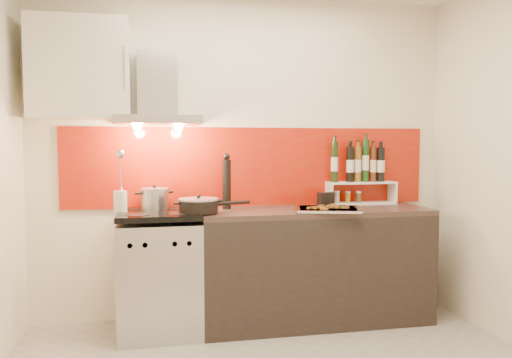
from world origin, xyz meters
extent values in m
cube|color=silver|center=(0.00, 1.40, 1.30)|extent=(3.40, 0.02, 2.60)
cube|color=#9F2908|center=(0.05, 1.39, 1.22)|extent=(3.00, 0.02, 0.64)
cube|color=#B7B7BA|center=(-0.70, 1.10, 0.42)|extent=(0.60, 0.60, 0.84)
cube|color=black|center=(-0.70, 0.81, 0.33)|extent=(0.50, 0.02, 0.40)
cube|color=#B7B7BA|center=(-0.70, 0.81, 0.72)|extent=(0.56, 0.02, 0.12)
cube|color=#FF190C|center=(-0.70, 0.81, 0.72)|extent=(0.10, 0.01, 0.04)
cube|color=black|center=(-0.70, 1.10, 0.89)|extent=(0.60, 0.60, 0.04)
cube|color=black|center=(0.50, 1.10, 0.43)|extent=(1.80, 0.60, 0.86)
cube|color=#31221E|center=(0.50, 1.10, 0.88)|extent=(1.80, 0.60, 0.04)
cube|color=#B7B7BA|center=(-0.70, 1.15, 1.58)|extent=(0.62, 0.50, 0.06)
cube|color=#B7B7BA|center=(-0.70, 1.30, 1.86)|extent=(0.30, 0.18, 0.50)
sphere|color=#FFD18C|center=(-0.85, 1.15, 1.54)|extent=(0.07, 0.07, 0.07)
sphere|color=#FFD18C|center=(-0.55, 1.15, 1.54)|extent=(0.07, 0.07, 0.07)
cube|color=beige|center=(-1.25, 1.22, 1.95)|extent=(0.70, 0.35, 0.72)
cylinder|color=#B7B7BA|center=(-0.73, 1.25, 0.98)|extent=(0.21, 0.21, 0.15)
cylinder|color=#99999E|center=(-0.73, 1.25, 1.06)|extent=(0.22, 0.22, 0.01)
sphere|color=black|center=(-0.73, 1.25, 1.08)|extent=(0.03, 0.03, 0.03)
cylinder|color=black|center=(-0.42, 0.98, 0.95)|extent=(0.29, 0.29, 0.09)
cylinder|color=#99999E|center=(-0.42, 0.98, 1.01)|extent=(0.29, 0.29, 0.01)
sphere|color=black|center=(-0.42, 0.98, 1.03)|extent=(0.03, 0.03, 0.03)
cylinder|color=black|center=(-0.15, 1.07, 0.96)|extent=(0.27, 0.11, 0.03)
cylinder|color=silver|center=(-0.98, 1.14, 0.98)|extent=(0.10, 0.10, 0.16)
cylinder|color=silver|center=(-0.97, 1.14, 1.19)|extent=(0.01, 0.08, 0.30)
sphere|color=silver|center=(-0.97, 1.07, 1.34)|extent=(0.07, 0.07, 0.07)
cylinder|color=black|center=(-0.18, 1.20, 1.09)|extent=(0.07, 0.07, 0.39)
sphere|color=black|center=(-0.18, 1.20, 1.31)|extent=(0.05, 0.05, 0.05)
cube|color=white|center=(0.98, 1.30, 0.91)|extent=(0.59, 0.16, 0.01)
cube|color=white|center=(0.69, 1.30, 0.99)|extent=(0.01, 0.16, 0.17)
cube|color=white|center=(1.26, 1.30, 0.99)|extent=(0.02, 0.16, 0.17)
cube|color=white|center=(0.98, 1.30, 1.08)|extent=(0.59, 0.16, 0.02)
cylinder|color=black|center=(0.73, 1.30, 1.26)|extent=(0.06, 0.06, 0.33)
cylinder|color=black|center=(0.87, 1.30, 1.24)|extent=(0.06, 0.06, 0.29)
cylinder|color=brown|center=(0.94, 1.30, 1.24)|extent=(0.06, 0.06, 0.30)
cylinder|color=#143413|center=(1.01, 1.30, 1.27)|extent=(0.06, 0.06, 0.35)
cylinder|color=#482413|center=(1.08, 1.30, 1.24)|extent=(0.05, 0.05, 0.29)
cylinder|color=black|center=(1.15, 1.30, 1.23)|extent=(0.07, 0.07, 0.29)
cylinder|color=#AFA48E|center=(0.76, 1.30, 0.96)|extent=(0.04, 0.04, 0.09)
cylinder|color=#9A7019|center=(0.86, 1.30, 0.96)|extent=(0.04, 0.04, 0.08)
cylinder|color=#4D4726|center=(0.95, 1.30, 0.95)|extent=(0.04, 0.04, 0.08)
cube|color=black|center=(0.62, 1.19, 0.96)|extent=(0.14, 0.09, 0.11)
cube|color=silver|center=(0.55, 0.94, 0.91)|extent=(0.54, 0.46, 0.01)
cube|color=silver|center=(0.55, 0.94, 0.92)|extent=(0.56, 0.48, 0.01)
cube|color=red|center=(0.55, 0.94, 0.92)|extent=(0.49, 0.41, 0.01)
cube|color=brown|center=(0.63, 0.91, 0.93)|extent=(0.06, 0.04, 0.02)
cube|color=brown|center=(0.43, 0.92, 0.93)|extent=(0.05, 0.06, 0.02)
cube|color=brown|center=(0.64, 1.04, 0.93)|extent=(0.03, 0.06, 0.02)
cube|color=brown|center=(0.57, 0.94, 0.93)|extent=(0.04, 0.06, 0.02)
cube|color=brown|center=(0.62, 1.01, 0.93)|extent=(0.04, 0.06, 0.02)
cube|color=brown|center=(0.54, 0.93, 0.93)|extent=(0.06, 0.03, 0.02)
cube|color=brown|center=(0.50, 0.90, 0.93)|extent=(0.03, 0.06, 0.02)
cube|color=brown|center=(0.41, 0.92, 0.93)|extent=(0.06, 0.05, 0.02)
cube|color=brown|center=(0.62, 0.92, 0.93)|extent=(0.06, 0.04, 0.02)
cube|color=brown|center=(0.49, 0.84, 0.93)|extent=(0.06, 0.05, 0.02)
cube|color=brown|center=(0.62, 0.95, 0.93)|extent=(0.02, 0.06, 0.02)
cube|color=brown|center=(0.60, 1.00, 0.93)|extent=(0.06, 0.04, 0.02)
cube|color=brown|center=(0.66, 0.91, 0.93)|extent=(0.06, 0.05, 0.02)
cube|color=brown|center=(0.48, 0.94, 0.93)|extent=(0.06, 0.02, 0.02)
cube|color=brown|center=(0.67, 0.89, 0.93)|extent=(0.06, 0.02, 0.02)
cube|color=brown|center=(0.53, 1.02, 0.93)|extent=(0.06, 0.05, 0.02)
camera|label=1|loc=(-0.72, -2.63, 1.41)|focal=35.00mm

